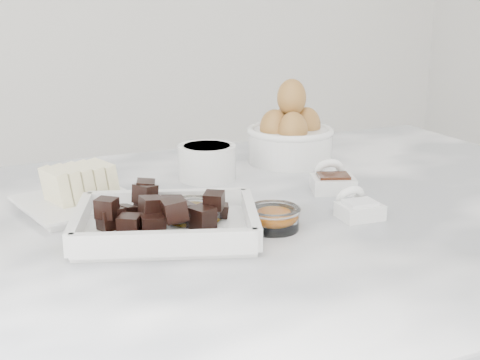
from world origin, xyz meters
name	(u,v)px	position (x,y,z in m)	size (l,w,h in m)	color
marble_slab	(236,230)	(0.00, 0.00, 0.92)	(1.20, 0.80, 0.04)	white
chocolate_dish	(166,217)	(-0.11, -0.03, 0.96)	(0.27, 0.23, 0.06)	white
butter_plate	(76,194)	(-0.19, 0.12, 0.96)	(0.18, 0.18, 0.06)	white
sugar_ramekin	(207,161)	(0.03, 0.18, 0.97)	(0.09, 0.09, 0.05)	white
egg_bowl	(290,135)	(0.20, 0.22, 0.99)	(0.15, 0.15, 0.15)	white
honey_bowl	(193,215)	(-0.07, -0.02, 0.96)	(0.08, 0.08, 0.03)	white
zest_bowl	(274,217)	(0.02, -0.07, 0.96)	(0.07, 0.07, 0.03)	white
vanilla_spoon	(332,180)	(0.18, 0.05, 0.96)	(0.08, 0.09, 0.05)	white
salt_spoon	(357,207)	(0.15, -0.07, 0.95)	(0.06, 0.07, 0.04)	white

